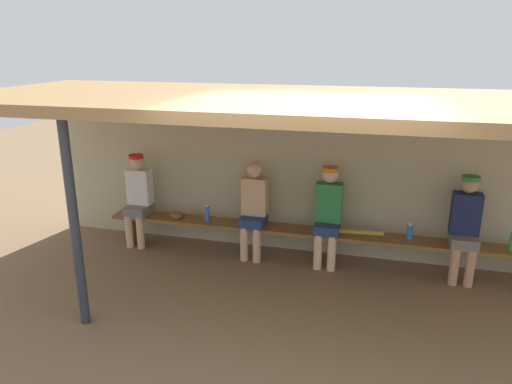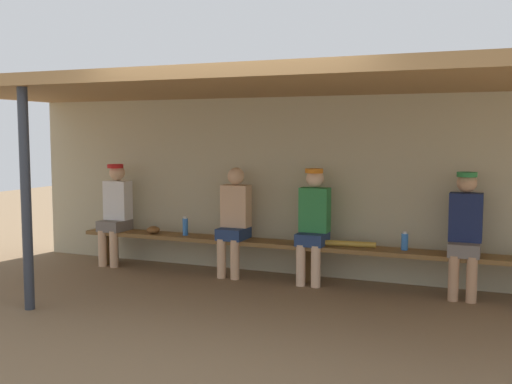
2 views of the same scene
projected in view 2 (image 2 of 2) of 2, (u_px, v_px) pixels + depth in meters
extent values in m
plane|color=brown|center=(254.00, 319.00, 5.73)|extent=(24.00, 24.00, 0.00)
cube|color=#B7AD8C|center=(316.00, 186.00, 7.47)|extent=(8.00, 0.20, 2.20)
cube|color=#9E7547|center=(280.00, 83.00, 6.16)|extent=(8.00, 2.80, 0.12)
cylinder|color=#2D333D|center=(26.00, 200.00, 5.95)|extent=(0.10, 0.10, 2.20)
cube|color=brown|center=(304.00, 246.00, 7.12)|extent=(6.00, 0.36, 0.05)
cube|color=brown|center=(110.00, 248.00, 8.18)|extent=(0.08, 0.29, 0.41)
cube|color=brown|center=(304.00, 265.00, 7.14)|extent=(0.08, 0.29, 0.41)
cube|color=navy|center=(312.00, 239.00, 7.05)|extent=(0.32, 0.40, 0.14)
cylinder|color=beige|center=(301.00, 265.00, 6.97)|extent=(0.11, 0.11, 0.48)
cylinder|color=beige|center=(316.00, 266.00, 6.90)|extent=(0.11, 0.11, 0.48)
cube|color=#2D8442|center=(315.00, 210.00, 7.10)|extent=(0.34, 0.20, 0.52)
sphere|color=beige|center=(315.00, 178.00, 7.06)|extent=(0.21, 0.21, 0.21)
cylinder|color=orange|center=(314.00, 171.00, 7.02)|extent=(0.21, 0.21, 0.05)
cube|color=slate|center=(464.00, 249.00, 6.42)|extent=(0.32, 0.40, 0.14)
cylinder|color=tan|center=(453.00, 278.00, 6.34)|extent=(0.11, 0.11, 0.48)
cylinder|color=tan|center=(472.00, 280.00, 6.27)|extent=(0.11, 0.11, 0.48)
cube|color=#19234C|center=(466.00, 217.00, 6.47)|extent=(0.34, 0.20, 0.52)
sphere|color=tan|center=(467.00, 183.00, 6.43)|extent=(0.21, 0.21, 0.21)
cylinder|color=#2D8442|center=(467.00, 174.00, 6.39)|extent=(0.21, 0.21, 0.05)
cube|color=slate|center=(115.00, 225.00, 8.09)|extent=(0.32, 0.40, 0.14)
cylinder|color=#DBAD84|center=(102.00, 248.00, 8.00)|extent=(0.11, 0.11, 0.48)
cylinder|color=#DBAD84|center=(114.00, 249.00, 7.93)|extent=(0.11, 0.11, 0.48)
cube|color=white|center=(118.00, 200.00, 8.13)|extent=(0.34, 0.20, 0.52)
sphere|color=#DBAD84|center=(117.00, 173.00, 8.10)|extent=(0.21, 0.21, 0.21)
cylinder|color=red|center=(115.00, 166.00, 8.05)|extent=(0.21, 0.21, 0.05)
cube|color=navy|center=(233.00, 233.00, 7.43)|extent=(0.32, 0.40, 0.14)
cylinder|color=#DBAD84|center=(221.00, 258.00, 7.35)|extent=(0.11, 0.11, 0.48)
cylinder|color=#DBAD84|center=(235.00, 260.00, 7.28)|extent=(0.11, 0.11, 0.48)
cube|color=#DBAD84|center=(236.00, 206.00, 7.48)|extent=(0.34, 0.20, 0.52)
sphere|color=#DBAD84|center=(236.00, 176.00, 7.44)|extent=(0.21, 0.21, 0.21)
cylinder|color=blue|center=(185.00, 227.00, 7.70)|extent=(0.07, 0.07, 0.21)
cylinder|color=white|center=(185.00, 218.00, 7.69)|extent=(0.05, 0.05, 0.02)
cylinder|color=blue|center=(405.00, 242.00, 6.72)|extent=(0.08, 0.08, 0.18)
cylinder|color=white|center=(405.00, 233.00, 6.71)|extent=(0.05, 0.05, 0.02)
ellipsoid|color=brown|center=(153.00, 230.00, 7.87)|extent=(0.27, 0.29, 0.09)
cylinder|color=#B28C33|center=(340.00, 243.00, 6.96)|extent=(0.82, 0.15, 0.07)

